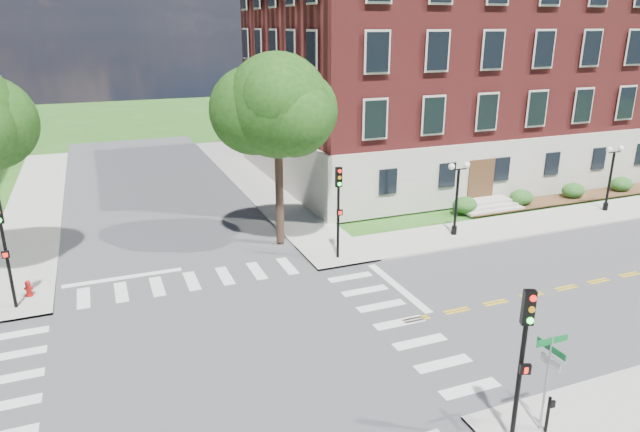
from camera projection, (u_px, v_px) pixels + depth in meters
name	position (u px, v px, depth m)	size (l,w,h in m)	color
ground	(226.00, 359.00, 20.78)	(160.00, 160.00, 0.00)	#245818
road_ew	(226.00, 359.00, 20.78)	(90.00, 12.00, 0.01)	#3D3D3F
road_ns	(226.00, 359.00, 20.78)	(12.00, 90.00, 0.01)	#3D3D3F
sidewalk_ne	(393.00, 199.00, 39.71)	(34.00, 34.00, 0.12)	#9E9B93
crosswalk_east	(399.00, 323.00, 23.31)	(2.20, 10.20, 0.02)	silver
stop_bar_east	(398.00, 287.00, 26.52)	(0.40, 5.50, 0.00)	silver
main_building	(452.00, 67.00, 45.93)	(30.60, 22.40, 16.50)	#AEA899
shrub_row	(572.00, 200.00, 39.79)	(18.00, 2.00, 1.30)	#1B4918
tree_d	(277.00, 106.00, 29.34)	(5.44, 5.44, 10.26)	black
traffic_signal_se	(524.00, 348.00, 15.59)	(0.38, 0.45, 4.80)	black
traffic_signal_ne	(338.00, 201.00, 28.65)	(0.33, 0.37, 4.80)	black
traffic_signal_nw	(4.00, 240.00, 23.40)	(0.34, 0.38, 4.80)	black
twin_lamp_west	(457.00, 194.00, 32.12)	(1.36, 0.36, 4.23)	black
twin_lamp_east	(611.00, 174.00, 36.41)	(1.36, 0.36, 4.23)	black
street_sign_pole	(549.00, 366.00, 16.34)	(1.10, 1.10, 3.10)	gray
push_button_post	(549.00, 413.00, 16.69)	(0.14, 0.21, 1.20)	black
fire_hydrant	(29.00, 289.00, 25.29)	(0.35, 0.35, 0.75)	maroon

